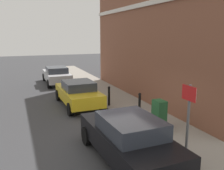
# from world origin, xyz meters

# --- Properties ---
(ground) EXTENTS (80.00, 80.00, 0.00)m
(ground) POSITION_xyz_m (0.00, 0.00, 0.00)
(ground) COLOR #38383A
(sidewalk) EXTENTS (2.37, 30.00, 0.15)m
(sidewalk) POSITION_xyz_m (2.01, 6.00, 0.07)
(sidewalk) COLOR gray
(sidewalk) RESTS_ON ground
(corner_building) EXTENTS (6.81, 13.15, 8.39)m
(corner_building) POSITION_xyz_m (6.55, 4.58, 4.20)
(corner_building) COLOR brown
(corner_building) RESTS_ON ground
(car_black) EXTENTS (1.96, 4.34, 1.47)m
(car_black) POSITION_xyz_m (-0.39, -1.71, 0.76)
(car_black) COLOR black
(car_black) RESTS_ON ground
(car_yellow) EXTENTS (1.92, 4.17, 1.39)m
(car_yellow) POSITION_xyz_m (-0.32, 4.74, 0.72)
(car_yellow) COLOR gold
(car_yellow) RESTS_ON ground
(car_silver) EXTENTS (1.85, 4.26, 1.36)m
(car_silver) POSITION_xyz_m (-0.42, 11.40, 0.71)
(car_silver) COLOR #B7B7BC
(car_silver) RESTS_ON ground
(utility_cabinet) EXTENTS (0.46, 0.61, 1.15)m
(utility_cabinet) POSITION_xyz_m (1.78, -0.04, 0.68)
(utility_cabinet) COLOR #1E4C28
(utility_cabinet) RESTS_ON sidewalk
(bollard_near_cabinet) EXTENTS (0.14, 0.14, 1.04)m
(bollard_near_cabinet) POSITION_xyz_m (1.88, 1.79, 0.70)
(bollard_near_cabinet) COLOR black
(bollard_near_cabinet) RESTS_ON sidewalk
(bollard_far_kerb) EXTENTS (0.14, 0.14, 1.04)m
(bollard_far_kerb) POSITION_xyz_m (1.08, 3.70, 0.70)
(bollard_far_kerb) COLOR black
(bollard_far_kerb) RESTS_ON sidewalk
(street_sign) EXTENTS (0.08, 0.60, 2.30)m
(street_sign) POSITION_xyz_m (1.17, -2.47, 1.66)
(street_sign) COLOR #59595B
(street_sign) RESTS_ON sidewalk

